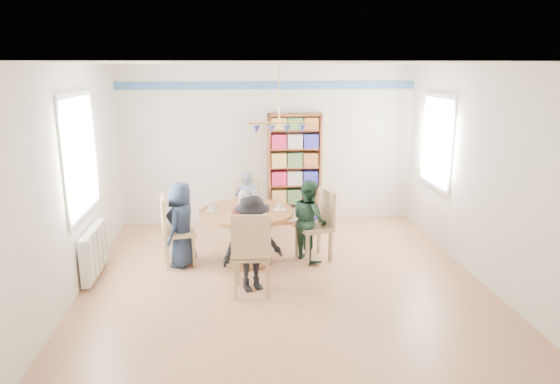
{
  "coord_description": "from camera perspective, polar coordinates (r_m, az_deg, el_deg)",
  "views": [
    {
      "loc": [
        -0.61,
        -5.95,
        2.67
      ],
      "look_at": [
        0.0,
        0.4,
        1.05
      ],
      "focal_mm": 32.0,
      "sensor_mm": 36.0,
      "label": 1
    }
  ],
  "objects": [
    {
      "name": "chair_far",
      "position": [
        7.85,
        -3.83,
        -1.7
      ],
      "size": [
        0.45,
        0.45,
        0.94
      ],
      "color": "tan",
      "rests_on": "ground"
    },
    {
      "name": "chair_near",
      "position": [
        5.9,
        -3.28,
        -6.64
      ],
      "size": [
        0.49,
        0.49,
        1.03
      ],
      "color": "tan",
      "rests_on": "ground"
    },
    {
      "name": "person_left",
      "position": [
        6.89,
        -11.21,
        -3.64
      ],
      "size": [
        0.54,
        0.66,
        1.17
      ],
      "primitive_type": "imported",
      "rotation": [
        0.0,
        0.0,
        -1.92
      ],
      "color": "#1A253A",
      "rests_on": "ground"
    },
    {
      "name": "bookshelf",
      "position": [
        8.53,
        1.64,
        2.5
      ],
      "size": [
        0.9,
        0.27,
        1.9
      ],
      "color": "brown",
      "rests_on": "ground"
    },
    {
      "name": "ground",
      "position": [
        6.55,
        0.34,
        -9.81
      ],
      "size": [
        5.0,
        5.0,
        0.0
      ],
      "primitive_type": "plane",
      "color": "#AB7E5A"
    },
    {
      "name": "radiator",
      "position": [
        6.9,
        -20.44,
        -6.32
      ],
      "size": [
        0.12,
        1.0,
        0.6
      ],
      "color": "silver",
      "rests_on": "ground"
    },
    {
      "name": "chair_right",
      "position": [
        7.02,
        4.48,
        -3.4
      ],
      "size": [
        0.55,
        0.55,
        0.99
      ],
      "color": "tan",
      "rests_on": "ground"
    },
    {
      "name": "tableware",
      "position": [
        6.83,
        -4.05,
        -1.55
      ],
      "size": [
        1.1,
        1.1,
        0.29
      ],
      "color": "white",
      "rests_on": "dining_table"
    },
    {
      "name": "person_right",
      "position": [
        6.98,
        3.35,
        -3.24
      ],
      "size": [
        0.6,
        0.68,
        1.15
      ],
      "primitive_type": "imported",
      "rotation": [
        0.0,
        0.0,
        1.93
      ],
      "color": "#1A3525",
      "rests_on": "ground"
    },
    {
      "name": "person_far",
      "position": [
        7.7,
        -3.71,
        -1.62
      ],
      "size": [
        0.48,
        0.4,
        1.14
      ],
      "primitive_type": "imported",
      "rotation": [
        0.0,
        0.0,
        2.77
      ],
      "color": "gray",
      "rests_on": "ground"
    },
    {
      "name": "person_near",
      "position": [
        6.02,
        -3.18,
        -5.95
      ],
      "size": [
        0.87,
        0.69,
        1.18
      ],
      "primitive_type": "imported",
      "rotation": [
        0.0,
        0.0,
        0.37
      ],
      "color": "black",
      "rests_on": "ground"
    },
    {
      "name": "chair_left",
      "position": [
        6.95,
        -12.19,
        -4.0
      ],
      "size": [
        0.5,
        0.5,
        0.97
      ],
      "color": "tan",
      "rests_on": "ground"
    },
    {
      "name": "dining_table",
      "position": [
        6.88,
        -3.81,
        -3.66
      ],
      "size": [
        1.3,
        1.3,
        0.75
      ],
      "color": "brown",
      "rests_on": "ground"
    },
    {
      "name": "room_shell",
      "position": [
        6.9,
        -2.54,
        5.72
      ],
      "size": [
        5.0,
        5.0,
        5.0
      ],
      "color": "white",
      "rests_on": "ground"
    }
  ]
}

